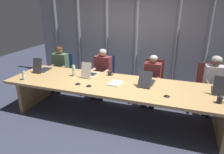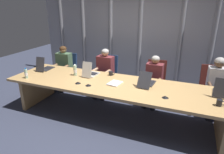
{
  "view_description": "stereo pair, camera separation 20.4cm",
  "coord_description": "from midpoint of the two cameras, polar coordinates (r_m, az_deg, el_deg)",
  "views": [
    {
      "loc": [
        1.1,
        -3.39,
        2.19
      ],
      "look_at": [
        -0.09,
        0.08,
        0.83
      ],
      "focal_mm": 31.97,
      "sensor_mm": 36.0,
      "label": 1
    },
    {
      "loc": [
        1.3,
        -3.32,
        2.19
      ],
      "look_at": [
        -0.09,
        0.08,
        0.83
      ],
      "focal_mm": 31.97,
      "sensor_mm": 36.0,
      "label": 2
    }
  ],
  "objects": [
    {
      "name": "ground_plane",
      "position": [
        4.18,
        2.1,
        -11.27
      ],
      "size": [
        12.6,
        12.6,
        0.0
      ],
      "primitive_type": "plane",
      "color": "#383D51"
    },
    {
      "name": "conference_table",
      "position": [
        3.9,
        2.21,
        -3.76
      ],
      "size": [
        4.34,
        1.17,
        0.73
      ],
      "color": "tan",
      "rests_on": "ground_plane"
    },
    {
      "name": "curtain_backdrop",
      "position": [
        5.67,
        9.98,
        13.14
      ],
      "size": [
        6.3,
        0.17,
        3.02
      ],
      "color": "#9999A0",
      "rests_on": "ground_plane"
    },
    {
      "name": "laptop_left_end",
      "position": [
        4.86,
        -17.53,
        2.66
      ],
      "size": [
        0.24,
        0.44,
        0.34
      ],
      "rotation": [
        0.0,
        0.0,
        1.62
      ],
      "color": "#2D2D33",
      "rests_on": "conference_table"
    },
    {
      "name": "laptop_left_mid",
      "position": [
        4.27,
        -4.79,
        1.17
      ],
      "size": [
        0.24,
        0.43,
        0.34
      ],
      "rotation": [
        0.0,
        0.0,
        1.51
      ],
      "color": "beige",
      "rests_on": "conference_table"
    },
    {
      "name": "laptop_center",
      "position": [
        3.86,
        11.46,
        -1.41
      ],
      "size": [
        0.28,
        0.51,
        0.3
      ],
      "rotation": [
        0.0,
        0.0,
        1.49
      ],
      "color": "#2D2D33",
      "rests_on": "conference_table"
    },
    {
      "name": "laptop_right_mid",
      "position": [
        3.89,
        29.92,
        -3.6
      ],
      "size": [
        0.26,
        0.44,
        0.33
      ],
      "rotation": [
        0.0,
        0.0,
        1.47
      ],
      "color": "#2D2D33",
      "rests_on": "conference_table"
    },
    {
      "name": "office_chair_left_end",
      "position": [
        5.64,
        -11.65,
        0.75
      ],
      "size": [
        0.6,
        0.6,
        0.9
      ],
      "rotation": [
        0.0,
        0.0,
        -1.55
      ],
      "color": "navy",
      "rests_on": "ground_plane"
    },
    {
      "name": "office_chair_left_mid",
      "position": [
        5.1,
        -0.27,
        -0.73
      ],
      "size": [
        0.6,
        0.6,
        0.96
      ],
      "rotation": [
        0.0,
        0.0,
        -1.57
      ],
      "color": "navy",
      "rests_on": "ground_plane"
    },
    {
      "name": "office_chair_center",
      "position": [
        4.8,
        13.43,
        -2.72
      ],
      "size": [
        0.6,
        0.6,
        0.96
      ],
      "rotation": [
        0.0,
        0.0,
        -1.45
      ],
      "color": "#511E19",
      "rests_on": "ground_plane"
    },
    {
      "name": "office_chair_right_mid",
      "position": [
        4.8,
        27.3,
        -4.51
      ],
      "size": [
        0.6,
        0.61,
        0.97
      ],
      "rotation": [
        0.0,
        0.0,
        -1.42
      ],
      "color": "#511E19",
      "rests_on": "ground_plane"
    },
    {
      "name": "person_left_end",
      "position": [
        5.44,
        -12.92,
        3.29
      ],
      "size": [
        0.42,
        0.56,
        1.14
      ],
      "rotation": [
        0.0,
        0.0,
        -1.53
      ],
      "color": "#4C6B4C",
      "rests_on": "ground_plane"
    },
    {
      "name": "person_left_mid",
      "position": [
        4.87,
        -1.17,
        1.98
      ],
      "size": [
        0.43,
        0.56,
        1.17
      ],
      "rotation": [
        0.0,
        0.0,
        -1.64
      ],
      "color": "brown",
      "rests_on": "ground_plane"
    },
    {
      "name": "person_center",
      "position": [
        4.56,
        12.96,
        -0.29
      ],
      "size": [
        0.39,
        0.56,
        1.12
      ],
      "rotation": [
        0.0,
        0.0,
        -1.62
      ],
      "color": "brown",
      "rests_on": "ground_plane"
    },
    {
      "name": "person_right_mid",
      "position": [
        4.55,
        28.94,
        -1.65
      ],
      "size": [
        0.39,
        0.57,
        1.2
      ],
      "rotation": [
        0.0,
        0.0,
        -1.48
      ],
      "color": "silver",
      "rests_on": "ground_plane"
    },
    {
      "name": "water_bottle_primary",
      "position": [
        4.43,
        -22.16,
        0.88
      ],
      "size": [
        0.06,
        0.06,
        0.22
      ],
      "color": "#ADD1B2",
      "rests_on": "conference_table"
    },
    {
      "name": "water_bottle_secondary",
      "position": [
        4.32,
        -9.17,
        1.87
      ],
      "size": [
        0.07,
        0.07,
        0.25
      ],
      "color": "#ADD1B2",
      "rests_on": "conference_table"
    },
    {
      "name": "coffee_mug_near",
      "position": [
        4.29,
        1.06,
        1.02
      ],
      "size": [
        0.13,
        0.09,
        0.09
      ],
      "color": "black",
      "rests_on": "conference_table"
    },
    {
      "name": "coffee_mug_far",
      "position": [
        3.48,
        29.91,
        -6.43
      ],
      "size": [
        0.13,
        0.08,
        0.1
      ],
      "color": "black",
      "rests_on": "conference_table"
    },
    {
      "name": "conference_mic_left_side",
      "position": [
        3.9,
        -8.28,
        -1.61
      ],
      "size": [
        0.11,
        0.11,
        0.03
      ],
      "primitive_type": "cone",
      "color": "black",
      "rests_on": "conference_table"
    },
    {
      "name": "conference_mic_middle",
      "position": [
        3.77,
        -5.27,
        -2.26
      ],
      "size": [
        0.11,
        0.11,
        0.03
      ],
      "primitive_type": "cone",
      "color": "black",
      "rests_on": "conference_table"
    },
    {
      "name": "conference_mic_right_side",
      "position": [
        3.43,
        16.64,
        -5.48
      ],
      "size": [
        0.11,
        0.11,
        0.03
      ],
      "primitive_type": "cone",
      "color": "black",
      "rests_on": "conference_table"
    },
    {
      "name": "spiral_notepad",
      "position": [
        3.85,
        2.31,
        -1.83
      ],
      "size": [
        0.26,
        0.33,
        0.03
      ],
      "rotation": [
        0.0,
        0.0,
        -0.14
      ],
      "color": "silver",
      "rests_on": "conference_table"
    }
  ]
}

